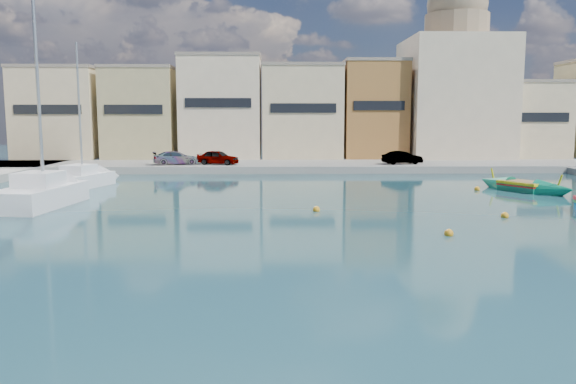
# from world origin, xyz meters

# --- Properties ---
(ground) EXTENTS (160.00, 160.00, 0.00)m
(ground) POSITION_xyz_m (0.00, 0.00, 0.00)
(ground) COLOR #163A42
(ground) RESTS_ON ground
(north_quay) EXTENTS (80.00, 8.00, 0.60)m
(north_quay) POSITION_xyz_m (0.00, 32.00, 0.30)
(north_quay) COLOR gray
(north_quay) RESTS_ON ground
(north_townhouses) EXTENTS (83.20, 7.87, 10.19)m
(north_townhouses) POSITION_xyz_m (6.68, 39.36, 5.00)
(north_townhouses) COLOR beige
(north_townhouses) RESTS_ON ground
(church_block) EXTENTS (10.00, 10.00, 19.10)m
(church_block) POSITION_xyz_m (10.00, 40.00, 8.41)
(church_block) COLOR beige
(church_block) RESTS_ON ground
(parked_cars) EXTENTS (23.59, 2.55, 1.24)m
(parked_cars) POSITION_xyz_m (-10.77, 30.50, 1.19)
(parked_cars) COLOR #4C1919
(parked_cars) RESTS_ON north_quay
(luzzu_green) EXTENTS (4.87, 6.88, 2.17)m
(luzzu_green) POSITION_xyz_m (7.29, 16.67, 0.23)
(luzzu_green) COLOR #0A6E50
(luzzu_green) RESTS_ON ground
(yacht_north) EXTENTS (4.10, 7.99, 10.27)m
(yacht_north) POSITION_xyz_m (-21.03, 20.71, 0.40)
(yacht_north) COLOR white
(yacht_north) RESTS_ON ground
(yacht_midnorth) EXTENTS (3.56, 8.85, 12.21)m
(yacht_midnorth) POSITION_xyz_m (-20.50, 12.84, 0.48)
(yacht_midnorth) COLOR white
(yacht_midnorth) RESTS_ON ground
(mooring_buoys) EXTENTS (21.18, 19.82, 0.36)m
(mooring_buoys) POSITION_xyz_m (3.88, 7.13, 0.08)
(mooring_buoys) COLOR orange
(mooring_buoys) RESTS_ON ground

